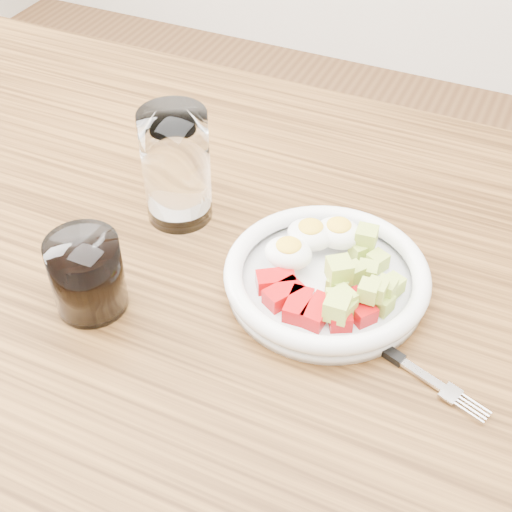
{
  "coord_description": "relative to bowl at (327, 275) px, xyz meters",
  "views": [
    {
      "loc": [
        0.24,
        -0.53,
        1.35
      ],
      "look_at": [
        -0.01,
        0.01,
        0.8
      ],
      "focal_mm": 50.0,
      "sensor_mm": 36.0,
      "label": 1
    }
  ],
  "objects": [
    {
      "name": "dining_table",
      "position": [
        -0.07,
        -0.02,
        -0.12
      ],
      "size": [
        1.5,
        0.9,
        0.77
      ],
      "color": "brown",
      "rests_on": "ground"
    },
    {
      "name": "bowl",
      "position": [
        0.0,
        0.0,
        0.0
      ],
      "size": [
        0.23,
        0.23,
        0.06
      ],
      "color": "white",
      "rests_on": "dining_table"
    },
    {
      "name": "fork",
      "position": [
        0.09,
        -0.07,
        -0.02
      ],
      "size": [
        0.19,
        0.08,
        0.01
      ],
      "color": "black",
      "rests_on": "dining_table"
    },
    {
      "name": "water_glass",
      "position": [
        -0.22,
        0.05,
        0.05
      ],
      "size": [
        0.08,
        0.08,
        0.15
      ],
      "primitive_type": "cylinder",
      "color": "white",
      "rests_on": "dining_table"
    },
    {
      "name": "coffee_glass",
      "position": [
        -0.23,
        -0.13,
        0.02
      ],
      "size": [
        0.08,
        0.08,
        0.09
      ],
      "color": "white",
      "rests_on": "dining_table"
    }
  ]
}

